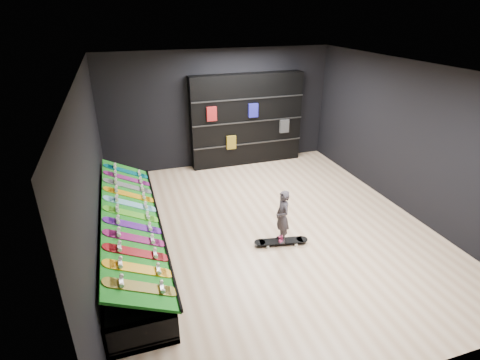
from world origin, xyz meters
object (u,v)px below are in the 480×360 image
object	(u,v)px
back_shelving	(247,120)
child	(282,226)
display_rack	(132,239)
floor_skateboard	(281,242)

from	to	relation	value
back_shelving	child	bearing A→B (deg)	-99.92
display_rack	floor_skateboard	world-z (taller)	display_rack
display_rack	child	distance (m)	2.64
display_rack	back_shelving	size ratio (longest dim) A/B	1.50
floor_skateboard	child	world-z (taller)	child
display_rack	child	bearing A→B (deg)	-13.77
display_rack	back_shelving	xyz separation A→B (m)	(3.25, 3.32, 0.95)
floor_skateboard	child	distance (m)	0.34
floor_skateboard	display_rack	bearing A→B (deg)	176.97
display_rack	floor_skateboard	bearing A→B (deg)	-13.77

